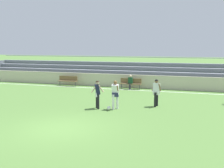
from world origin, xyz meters
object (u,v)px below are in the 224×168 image
(spectator_seated, at_px, (130,81))
(player_white_on_ball, at_px, (115,92))
(bench_near_bin, at_px, (131,83))
(player_dark_dropping_back, at_px, (97,92))
(bleacher_stand, at_px, (109,72))
(player_white_challenging, at_px, (156,90))
(soccer_ball, at_px, (109,108))
(bench_near_wall_gap, at_px, (68,80))

(spectator_seated, relative_size, player_white_on_ball, 0.73)
(bench_near_bin, bearing_deg, player_dark_dropping_back, -91.05)
(bench_near_bin, xyz_separation_m, spectator_seated, (0.00, -0.12, 0.16))
(bleacher_stand, height_order, player_dark_dropping_back, bleacher_stand)
(player_dark_dropping_back, height_order, player_white_challenging, player_white_challenging)
(bench_near_bin, distance_m, player_dark_dropping_back, 7.51)
(spectator_seated, relative_size, soccer_ball, 5.50)
(bleacher_stand, distance_m, player_dark_dropping_back, 11.37)
(bench_near_wall_gap, relative_size, soccer_ball, 8.18)
(bench_near_bin, height_order, player_white_challenging, player_white_challenging)
(bench_near_wall_gap, relative_size, player_white_on_ball, 1.09)
(spectator_seated, bearing_deg, bench_near_wall_gap, 178.86)
(player_dark_dropping_back, distance_m, player_white_challenging, 3.53)
(bench_near_wall_gap, distance_m, player_white_on_ball, 9.96)
(bench_near_wall_gap, height_order, player_white_on_ball, player_white_on_ball)
(player_dark_dropping_back, bearing_deg, player_white_challenging, 26.37)
(player_white_challenging, bearing_deg, soccer_ball, -144.32)
(bench_near_bin, height_order, player_white_on_ball, player_white_on_ball)
(spectator_seated, relative_size, player_white_challenging, 0.73)
(soccer_ball, bearing_deg, player_white_challenging, 35.68)
(bench_near_wall_gap, relative_size, player_dark_dropping_back, 1.10)
(bench_near_bin, bearing_deg, bench_near_wall_gap, 180.00)
(player_dark_dropping_back, relative_size, soccer_ball, 7.42)
(spectator_seated, bearing_deg, bleacher_stand, 130.35)
(bench_near_wall_gap, relative_size, player_white_challenging, 1.09)
(bench_near_wall_gap, bearing_deg, bench_near_bin, 0.00)
(spectator_seated, bearing_deg, soccer_ball, -85.36)
(bleacher_stand, bearing_deg, bench_near_wall_gap, -128.63)
(bleacher_stand, xyz_separation_m, spectator_seated, (3.06, -3.61, -0.36))
(bench_near_bin, distance_m, spectator_seated, 0.19)
(bleacher_stand, bearing_deg, player_white_on_ball, -69.93)
(soccer_ball, bearing_deg, player_white_on_ball, 51.10)
(bench_near_bin, bearing_deg, spectator_seated, -90.00)
(spectator_seated, bearing_deg, player_dark_dropping_back, -91.06)
(player_dark_dropping_back, distance_m, player_white_on_ball, 1.04)
(spectator_seated, bearing_deg, player_white_on_ball, -82.98)
(bench_near_wall_gap, xyz_separation_m, spectator_seated, (5.85, -0.12, 0.16))
(player_white_challenging, height_order, soccer_ball, player_white_challenging)
(bleacher_stand, xyz_separation_m, bench_near_bin, (3.06, -3.49, -0.52))
(player_white_challenging, bearing_deg, spectator_seated, 117.48)
(spectator_seated, height_order, player_white_challenging, player_white_challenging)
(bench_near_wall_gap, distance_m, spectator_seated, 5.86)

